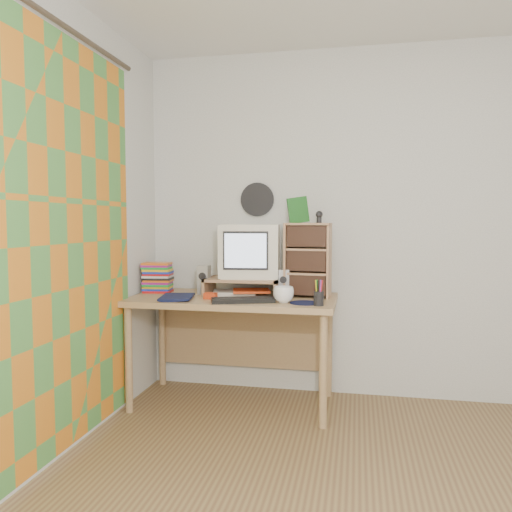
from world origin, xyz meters
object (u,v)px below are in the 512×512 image
at_px(desk, 235,314).
at_px(dvd_stack, 158,273).
at_px(keyboard, 243,300).
at_px(diary, 161,295).
at_px(cd_rack, 308,260).
at_px(crt_monitor, 250,251).
at_px(mug, 284,295).

bearing_deg(desk, dvd_stack, 175.50).
distance_m(keyboard, diary, 0.57).
distance_m(cd_rack, diary, 1.02).
xyz_separation_m(crt_monitor, cd_rack, (0.41, -0.05, -0.05)).
xyz_separation_m(desk, cd_rack, (0.50, 0.04, 0.39)).
bearing_deg(diary, crt_monitor, 21.11).
xyz_separation_m(crt_monitor, keyboard, (0.03, -0.36, -0.29)).
bearing_deg(cd_rack, keyboard, -136.62).
relative_size(dvd_stack, diary, 1.10).
height_order(crt_monitor, diary, crt_monitor).
height_order(crt_monitor, dvd_stack, crt_monitor).
bearing_deg(crt_monitor, cd_rack, -13.80).
bearing_deg(keyboard, cd_rack, 19.44).
bearing_deg(keyboard, crt_monitor, 75.29).
height_order(desk, mug, mug).
xyz_separation_m(crt_monitor, mug, (0.29, -0.32, -0.26)).
xyz_separation_m(desk, dvd_stack, (-0.59, 0.05, 0.27)).
bearing_deg(desk, diary, -150.64).
distance_m(keyboard, mug, 0.26).
height_order(desk, cd_rack, cd_rack).
bearing_deg(dvd_stack, diary, -69.99).
xyz_separation_m(dvd_stack, cd_rack, (1.10, -0.01, 0.11)).
bearing_deg(mug, cd_rack, 65.04).
distance_m(crt_monitor, diary, 0.69).
height_order(dvd_stack, diary, dvd_stack).
distance_m(desk, mug, 0.48).
bearing_deg(desk, mug, -32.01).
bearing_deg(cd_rack, mug, -110.44).
relative_size(keyboard, cd_rack, 0.80).
xyz_separation_m(desk, diary, (-0.45, -0.25, 0.16)).
height_order(crt_monitor, mug, crt_monitor).
relative_size(keyboard, diary, 1.59).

